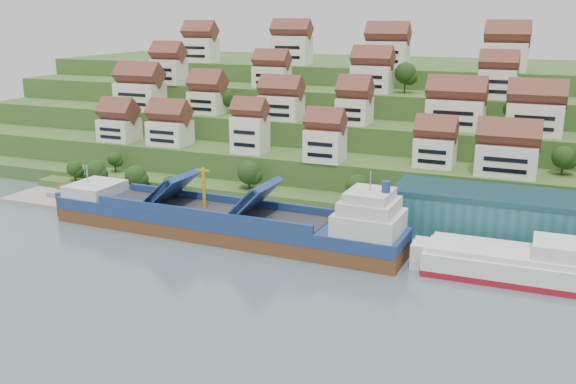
% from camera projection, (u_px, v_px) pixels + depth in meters
% --- Properties ---
extents(ground, '(300.00, 300.00, 0.00)m').
position_uv_depth(ground, '(276.00, 246.00, 137.21)').
color(ground, slate).
rests_on(ground, ground).
extents(quay, '(180.00, 14.00, 2.20)m').
position_uv_depth(quay, '(385.00, 231.00, 142.83)').
color(quay, gray).
rests_on(quay, ground).
extents(pebble_beach, '(45.00, 20.00, 1.00)m').
position_uv_depth(pebble_beach, '(93.00, 200.00, 169.27)').
color(pebble_beach, gray).
rests_on(pebble_beach, ground).
extents(hillside, '(260.00, 128.00, 31.00)m').
position_uv_depth(hillside, '(393.00, 123.00, 226.41)').
color(hillside, '#2D4C1E').
rests_on(hillside, ground).
extents(hillside_village, '(158.85, 64.13, 29.62)m').
position_uv_depth(hillside_village, '(363.00, 98.00, 184.96)').
color(hillside_village, white).
rests_on(hillside_village, ground).
extents(hillside_trees, '(140.12, 62.35, 31.37)m').
position_uv_depth(hillside_trees, '(313.00, 135.00, 174.00)').
color(hillside_trees, '#204216').
rests_on(hillside_trees, ground).
extents(warehouse, '(60.00, 15.00, 10.00)m').
position_uv_depth(warehouse, '(542.00, 220.00, 131.09)').
color(warehouse, '#235D61').
rests_on(warehouse, quay).
extents(flagpole, '(1.28, 0.16, 8.00)m').
position_uv_depth(flagpole, '(372.00, 212.00, 137.53)').
color(flagpole, gray).
rests_on(flagpole, quay).
extents(beach_huts, '(14.40, 3.70, 2.20)m').
position_uv_depth(beach_huts, '(84.00, 194.00, 168.48)').
color(beach_huts, white).
rests_on(beach_huts, pebble_beach).
extents(cargo_ship, '(82.72, 14.99, 18.33)m').
position_uv_depth(cargo_ship, '(231.00, 223.00, 140.93)').
color(cargo_ship, brown).
rests_on(cargo_ship, ground).
extents(second_ship, '(31.27, 11.91, 9.03)m').
position_uv_depth(second_ship, '(513.00, 264.00, 119.64)').
color(second_ship, maroon).
rests_on(second_ship, ground).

